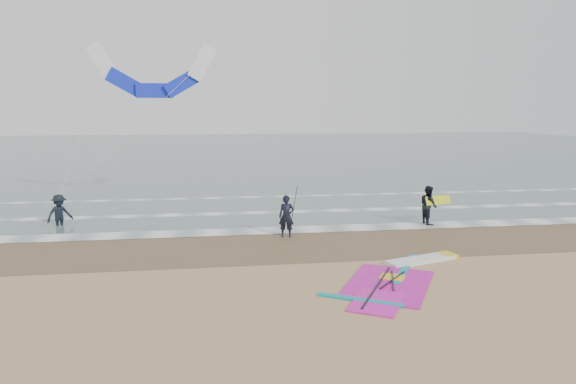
{
  "coord_description": "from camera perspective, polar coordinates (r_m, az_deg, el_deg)",
  "views": [
    {
      "loc": [
        -4.0,
        -12.81,
        5.18
      ],
      "look_at": [
        -1.47,
        5.0,
        2.2
      ],
      "focal_mm": 32.0,
      "sensor_mm": 36.0,
      "label": 1
    }
  ],
  "objects": [
    {
      "name": "ground",
      "position": [
        14.38,
        8.82,
        -11.82
      ],
      "size": [
        120.0,
        120.0,
        0.0
      ],
      "primitive_type": "plane",
      "color": "tan",
      "rests_on": "ground"
    },
    {
      "name": "sea_water",
      "position": [
        61.16,
        -4.32,
        4.53
      ],
      "size": [
        120.0,
        80.0,
        0.02
      ],
      "primitive_type": "cube",
      "color": "#47605E",
      "rests_on": "ground"
    },
    {
      "name": "wet_sand_band",
      "position": [
        19.91,
        3.81,
        -5.68
      ],
      "size": [
        120.0,
        5.0,
        0.01
      ],
      "primitive_type": "cube",
      "color": "brown",
      "rests_on": "ground"
    },
    {
      "name": "foam_waterline",
      "position": [
        24.15,
        1.64,
        -2.91
      ],
      "size": [
        120.0,
        9.15,
        0.02
      ],
      "color": "white",
      "rests_on": "ground"
    },
    {
      "name": "windsurf_rig",
      "position": [
        16.3,
        12.3,
        -9.21
      ],
      "size": [
        5.55,
        5.26,
        0.13
      ],
      "color": "white",
      "rests_on": "ground"
    },
    {
      "name": "person_standing",
      "position": [
        20.61,
        -0.17,
        -2.72
      ],
      "size": [
        0.7,
        0.53,
        1.7
      ],
      "primitive_type": "imported",
      "rotation": [
        0.0,
        0.0,
        -0.22
      ],
      "color": "black",
      "rests_on": "ground"
    },
    {
      "name": "person_walking",
      "position": [
        23.67,
        15.33,
        -1.42
      ],
      "size": [
        0.75,
        0.91,
        1.75
      ],
      "primitive_type": "imported",
      "rotation": [
        0.0,
        0.0,
        1.68
      ],
      "color": "black",
      "rests_on": "ground"
    },
    {
      "name": "person_wading",
      "position": [
        24.63,
        -24.1,
        -1.47
      ],
      "size": [
        1.29,
        1.23,
        1.76
      ],
      "primitive_type": "imported",
      "rotation": [
        0.0,
        0.0,
        0.7
      ],
      "color": "black",
      "rests_on": "ground"
    },
    {
      "name": "held_pole",
      "position": [
        20.57,
        0.66,
        -1.61
      ],
      "size": [
        0.17,
        0.86,
        1.82
      ],
      "color": "black",
      "rests_on": "ground"
    },
    {
      "name": "carried_kiteboard",
      "position": [
        23.7,
        16.34,
        -0.88
      ],
      "size": [
        1.3,
        0.51,
        0.39
      ],
      "color": "yellow",
      "rests_on": "ground"
    },
    {
      "name": "surf_kite",
      "position": [
        28.42,
        -14.72,
        12.31
      ],
      "size": [
        7.09,
        5.16,
        7.35
      ],
      "color": "white",
      "rests_on": "ground"
    }
  ]
}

